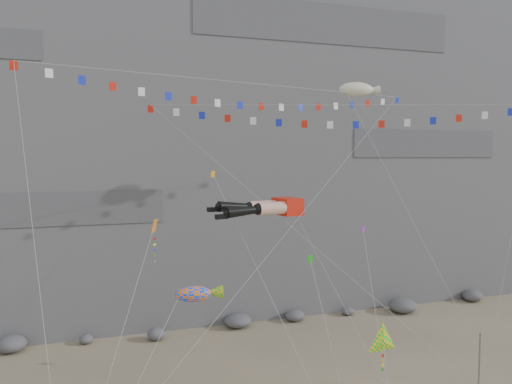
# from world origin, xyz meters

# --- Properties ---
(cliff) EXTENTS (80.00, 28.00, 50.00)m
(cliff) POSITION_xyz_m (0.00, 32.00, 25.00)
(cliff) COLOR slate
(cliff) RESTS_ON ground
(talus_boulders) EXTENTS (60.00, 3.00, 1.20)m
(talus_boulders) POSITION_xyz_m (0.00, 17.00, 0.60)
(talus_boulders) COLOR #57585C
(talus_boulders) RESTS_ON ground
(anchor_pole_right) EXTENTS (0.12, 0.12, 4.25)m
(anchor_pole_right) POSITION_xyz_m (12.53, -1.10, 2.12)
(anchor_pole_right) COLOR slate
(anchor_pole_right) RESTS_ON ground
(legs_kite) EXTENTS (8.94, 15.38, 19.25)m
(legs_kite) POSITION_xyz_m (-1.24, 5.30, 12.88)
(legs_kite) COLOR red
(legs_kite) RESTS_ON ground
(flag_banner_upper) EXTENTS (31.03, 15.98, 28.07)m
(flag_banner_upper) POSITION_xyz_m (-1.76, 7.20, 22.03)
(flag_banner_upper) COLOR red
(flag_banner_upper) RESTS_ON ground
(flag_banner_lower) EXTENTS (27.33, 10.87, 23.06)m
(flag_banner_lower) POSITION_xyz_m (4.78, 4.94, 20.41)
(flag_banner_lower) COLOR red
(flag_banner_lower) RESTS_ON ground
(harlequin_kite) EXTENTS (5.93, 8.26, 14.99)m
(harlequin_kite) POSITION_xyz_m (-9.45, 3.34, 12.13)
(harlequin_kite) COLOR red
(harlequin_kite) RESTS_ON ground
(fish_windsock) EXTENTS (8.30, 6.13, 11.49)m
(fish_windsock) POSITION_xyz_m (-7.23, 1.90, 7.93)
(fish_windsock) COLOR orange
(fish_windsock) RESTS_ON ground
(delta_kite) EXTENTS (2.82, 4.52, 7.81)m
(delta_kite) POSITION_xyz_m (2.51, -4.50, 6.00)
(delta_kite) COLOR yellow
(delta_kite) RESTS_ON ground
(blimp_windsock) EXTENTS (6.65, 13.92, 26.24)m
(blimp_windsock) POSITION_xyz_m (8.87, 10.28, 22.37)
(blimp_windsock) COLOR beige
(blimp_windsock) RESTS_ON ground
(small_kite_a) EXTENTS (4.69, 15.07, 21.32)m
(small_kite_a) POSITION_xyz_m (-4.07, 9.14, 14.88)
(small_kite_a) COLOR orange
(small_kite_a) RESTS_ON ground
(small_kite_b) EXTENTS (3.74, 10.02, 14.86)m
(small_kite_b) POSITION_xyz_m (6.21, 4.17, 10.79)
(small_kite_b) COLOR purple
(small_kite_b) RESTS_ON ground
(small_kite_c) EXTENTS (0.99, 7.90, 12.34)m
(small_kite_c) POSITION_xyz_m (0.14, 0.34, 9.81)
(small_kite_c) COLOR #1A9F18
(small_kite_c) RESTS_ON ground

